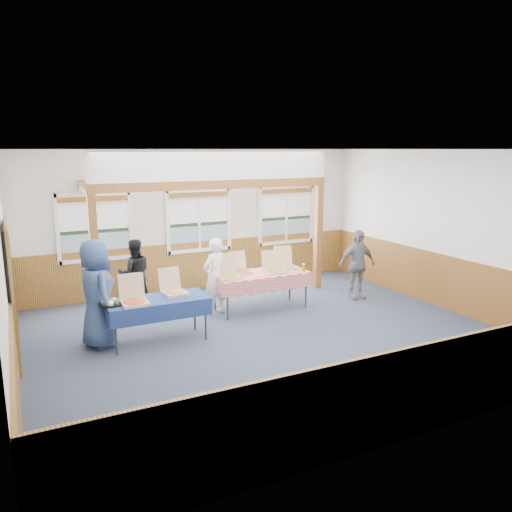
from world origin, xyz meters
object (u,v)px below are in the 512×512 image
at_px(woman_white, 215,276).
at_px(person_grey, 357,264).
at_px(table_right, 261,276).
at_px(man_blue, 97,293).
at_px(table_left, 157,302).
at_px(woman_black, 135,273).

xyz_separation_m(woman_white, person_grey, (3.16, -0.37, -0.00)).
bearing_deg(table_right, man_blue, -168.99).
bearing_deg(table_right, table_left, -159.35).
xyz_separation_m(woman_black, man_blue, (-1.03, -1.86, 0.19)).
bearing_deg(man_blue, table_right, -90.51).
bearing_deg(table_left, woman_black, 94.37).
bearing_deg(table_left, table_right, 26.40).
bearing_deg(woman_white, woman_black, -66.03).
bearing_deg(woman_white, person_grey, 149.77).
xyz_separation_m(table_left, person_grey, (4.56, 0.57, 0.06)).
bearing_deg(woman_white, table_right, 148.95).
relative_size(table_left, table_right, 0.91).
xyz_separation_m(man_blue, person_grey, (5.48, 0.30, -0.14)).
distance_m(table_left, table_right, 2.49).
relative_size(table_left, man_blue, 0.98).
relative_size(table_right, woman_white, 1.28).
height_order(table_left, man_blue, man_blue).
height_order(table_left, table_right, same).
bearing_deg(person_grey, woman_black, 164.11).
height_order(woman_white, woman_black, woman_white).
bearing_deg(table_right, person_grey, -4.80).
bearing_deg(man_blue, table_left, -116.32).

